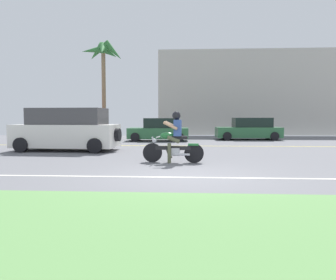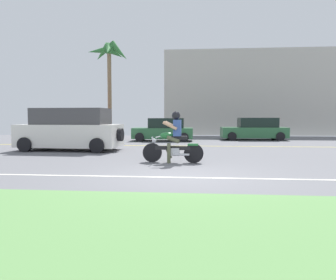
{
  "view_description": "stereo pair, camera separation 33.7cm",
  "coord_description": "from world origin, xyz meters",
  "views": [
    {
      "loc": [
        0.09,
        -8.35,
        1.51
      ],
      "look_at": [
        -0.58,
        2.69,
        0.73
      ],
      "focal_mm": 34.64,
      "sensor_mm": 36.0,
      "label": 1
    },
    {
      "loc": [
        0.43,
        -8.33,
        1.51
      ],
      "look_at": [
        -0.58,
        2.69,
        0.73
      ],
      "focal_mm": 34.64,
      "sensor_mm": 36.0,
      "label": 2
    }
  ],
  "objects": [
    {
      "name": "suv_nearby",
      "position": [
        -5.34,
        5.95,
        0.93
      ],
      "size": [
        4.82,
        2.28,
        1.92
      ],
      "color": "white",
      "rests_on": "ground"
    },
    {
      "name": "ground",
      "position": [
        0.0,
        3.0,
        -0.02
      ],
      "size": [
        56.0,
        30.0,
        0.04
      ],
      "primitive_type": "cube",
      "color": "slate"
    },
    {
      "name": "lane_line_far",
      "position": [
        0.0,
        8.67,
        0.0
      ],
      "size": [
        50.4,
        0.12,
        0.01
      ],
      "primitive_type": "cube",
      "color": "yellow",
      "rests_on": "ground"
    },
    {
      "name": "building_far",
      "position": [
        6.5,
        21.0,
        3.57
      ],
      "size": [
        17.77,
        4.0,
        7.14
      ],
      "primitive_type": "cube",
      "color": "#BCB7AD",
      "rests_on": "ground"
    },
    {
      "name": "parked_car_1",
      "position": [
        -1.71,
        12.27,
        0.68
      ],
      "size": [
        3.86,
        1.87,
        1.45
      ],
      "color": "#2D663D",
      "rests_on": "ground"
    },
    {
      "name": "parked_car_2",
      "position": [
        4.23,
        13.71,
        0.69
      ],
      "size": [
        4.33,
        2.0,
        1.48
      ],
      "color": "#2D663D",
      "rests_on": "ground"
    },
    {
      "name": "motorcyclist_distant",
      "position": [
        -5.55,
        8.16,
        0.57
      ],
      "size": [
        0.79,
        1.5,
        1.35
      ],
      "color": "black",
      "rests_on": "ground"
    },
    {
      "name": "lane_line_near",
      "position": [
        0.0,
        -0.29,
        0.0
      ],
      "size": [
        50.4,
        0.12,
        0.01
      ],
      "primitive_type": "cube",
      "color": "silver",
      "rests_on": "ground"
    },
    {
      "name": "motorcyclist",
      "position": [
        -0.37,
        2.36,
        0.72
      ],
      "size": [
        2.04,
        0.67,
        1.71
      ],
      "color": "black",
      "rests_on": "ground"
    },
    {
      "name": "parked_car_0",
      "position": [
        -7.49,
        13.27,
        0.78
      ],
      "size": [
        3.74,
        2.09,
        1.68
      ],
      "color": "#AD1E1E",
      "rests_on": "ground"
    },
    {
      "name": "grass_median",
      "position": [
        0.0,
        -4.1,
        0.03
      ],
      "size": [
        56.0,
        3.8,
        0.06
      ],
      "primitive_type": "cube",
      "color": "#5B8C4C",
      "rests_on": "ground"
    },
    {
      "name": "palm_tree_0",
      "position": [
        -6.16,
        15.62,
        5.95
      ],
      "size": [
        3.11,
        3.22,
        7.17
      ],
      "color": "#846B4C",
      "rests_on": "ground"
    }
  ]
}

